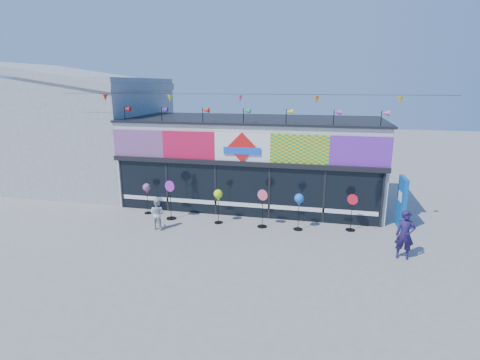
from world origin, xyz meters
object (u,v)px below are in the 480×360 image
(spinner_5, at_px, (352,211))
(adult_man, at_px, (405,235))
(spinner_3, at_px, (262,207))
(child, at_px, (157,214))
(blue_sign, at_px, (402,203))
(spinner_0, at_px, (147,190))
(spinner_2, at_px, (218,196))
(spinner_4, at_px, (299,201))
(spinner_1, at_px, (170,199))

(spinner_5, height_order, adult_man, adult_man)
(spinner_3, xyz_separation_m, child, (-4.09, -1.12, -0.20))
(blue_sign, xyz_separation_m, spinner_0, (-10.80, -0.66, 0.06))
(spinner_2, relative_size, spinner_4, 0.97)
(blue_sign, bearing_deg, spinner_2, -173.30)
(spinner_1, height_order, spinner_4, spinner_1)
(spinner_0, bearing_deg, spinner_4, -4.11)
(spinner_5, bearing_deg, spinner_3, -173.38)
(blue_sign, distance_m, spinner_5, 2.13)
(spinner_1, distance_m, spinner_4, 5.49)
(spinner_1, xyz_separation_m, spinner_4, (5.48, -0.05, 0.30))
(spinner_4, relative_size, child, 1.17)
(spinner_0, bearing_deg, blue_sign, 3.51)
(adult_man, bearing_deg, spinner_3, 164.46)
(spinner_2, height_order, child, spinner_2)
(blue_sign, xyz_separation_m, spinner_3, (-5.48, -1.18, -0.22))
(spinner_2, relative_size, adult_man, 0.88)
(spinner_0, distance_m, spinner_2, 3.48)
(spinner_1, bearing_deg, spinner_2, -0.58)
(adult_man, bearing_deg, blue_sign, 86.00)
(spinner_1, bearing_deg, spinner_0, 161.29)
(spinner_1, bearing_deg, adult_man, -11.44)
(child, bearing_deg, adult_man, -174.07)
(adult_man, bearing_deg, child, 179.59)
(spinner_0, bearing_deg, spinner_1, -18.71)
(blue_sign, relative_size, spinner_1, 1.23)
(spinner_3, relative_size, child, 1.24)
(adult_man, bearing_deg, spinner_2, 168.99)
(blue_sign, height_order, spinner_3, blue_sign)
(spinner_5, xyz_separation_m, child, (-7.60, -1.53, -0.15))
(spinner_2, bearing_deg, blue_sign, 8.69)
(blue_sign, height_order, spinner_2, blue_sign)
(blue_sign, height_order, spinner_4, blue_sign)
(blue_sign, distance_m, spinner_2, 7.44)
(spinner_3, bearing_deg, blue_sign, 12.10)
(spinner_3, bearing_deg, child, -164.70)
(spinner_0, bearing_deg, spinner_3, -5.51)
(spinner_0, distance_m, spinner_3, 5.35)
(adult_man, relative_size, child, 1.30)
(spinner_1, relative_size, spinner_5, 1.14)
(spinner_5, distance_m, child, 7.76)
(spinner_4, relative_size, spinner_5, 1.00)
(adult_man, xyz_separation_m, child, (-9.17, 0.65, -0.19))
(spinner_4, bearing_deg, child, -168.34)
(spinner_1, distance_m, spinner_3, 4.02)
(spinner_2, xyz_separation_m, adult_man, (6.96, -1.82, -0.34))
(adult_man, distance_m, child, 9.20)
(spinner_0, xyz_separation_m, spinner_5, (8.84, -0.11, -0.32))
(spinner_3, distance_m, spinner_4, 1.50)
(spinner_1, xyz_separation_m, adult_man, (9.10, -1.84, -0.07))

